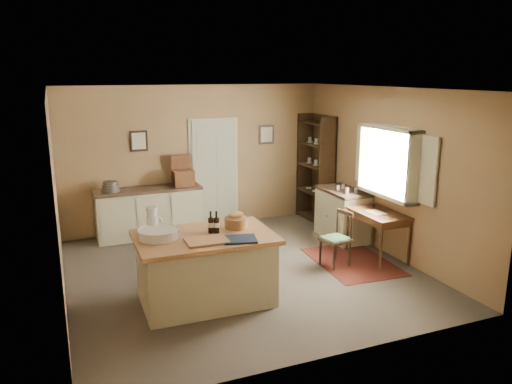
% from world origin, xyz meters
% --- Properties ---
extents(ground, '(5.00, 5.00, 0.00)m').
position_xyz_m(ground, '(0.00, 0.00, 0.00)').
color(ground, '#61564A').
rests_on(ground, ground).
extents(wall_back, '(5.00, 0.10, 2.70)m').
position_xyz_m(wall_back, '(0.00, 2.50, 1.35)').
color(wall_back, '#947047').
rests_on(wall_back, ground).
extents(wall_front, '(5.00, 0.10, 2.70)m').
position_xyz_m(wall_front, '(0.00, -2.50, 1.35)').
color(wall_front, '#947047').
rests_on(wall_front, ground).
extents(wall_left, '(0.10, 5.00, 2.70)m').
position_xyz_m(wall_left, '(-2.50, 0.00, 1.35)').
color(wall_left, '#947047').
rests_on(wall_left, ground).
extents(wall_right, '(0.10, 5.00, 2.70)m').
position_xyz_m(wall_right, '(2.50, 0.00, 1.35)').
color(wall_right, '#947047').
rests_on(wall_right, ground).
extents(ceiling, '(5.00, 5.00, 0.00)m').
position_xyz_m(ceiling, '(0.00, 0.00, 2.70)').
color(ceiling, silver).
rests_on(ceiling, wall_back).
extents(door, '(0.97, 0.06, 2.11)m').
position_xyz_m(door, '(0.35, 2.47, 1.05)').
color(door, '#ACAF97').
rests_on(door, ground).
extents(framed_prints, '(2.82, 0.02, 0.38)m').
position_xyz_m(framed_prints, '(0.20, 2.48, 1.72)').
color(framed_prints, black).
rests_on(framed_prints, ground).
extents(window, '(0.25, 1.99, 1.12)m').
position_xyz_m(window, '(2.42, -0.20, 1.55)').
color(window, beige).
rests_on(window, ground).
extents(work_island, '(1.76, 1.16, 1.20)m').
position_xyz_m(work_island, '(-0.80, -0.74, 0.48)').
color(work_island, beige).
rests_on(work_island, ground).
extents(sideboard, '(1.89, 0.54, 1.18)m').
position_xyz_m(sideboard, '(-0.97, 2.20, 0.48)').
color(sideboard, beige).
rests_on(sideboard, ground).
extents(rug, '(1.19, 1.66, 0.01)m').
position_xyz_m(rug, '(1.75, -0.27, 0.00)').
color(rug, '#501611').
rests_on(rug, ground).
extents(writing_desk, '(0.61, 0.99, 0.82)m').
position_xyz_m(writing_desk, '(2.20, -0.27, 0.67)').
color(writing_desk, '#3B2012').
rests_on(writing_desk, ground).
extents(desk_chair, '(0.46, 0.46, 0.84)m').
position_xyz_m(desk_chair, '(1.41, -0.30, 0.42)').
color(desk_chair, black).
rests_on(desk_chair, ground).
extents(right_cabinet, '(0.59, 1.05, 0.99)m').
position_xyz_m(right_cabinet, '(2.20, 0.79, 0.46)').
color(right_cabinet, beige).
rests_on(right_cabinet, ground).
extents(shelving_unit, '(0.36, 0.95, 2.12)m').
position_xyz_m(shelving_unit, '(2.36, 2.00, 1.06)').
color(shelving_unit, black).
rests_on(shelving_unit, ground).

